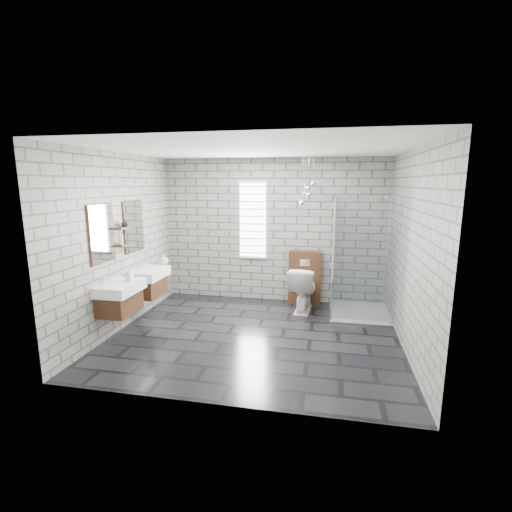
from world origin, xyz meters
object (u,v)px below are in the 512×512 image
(cistern_panel, at_px, (305,277))
(shower_enclosure, at_px, (355,287))
(vanity_right, at_px, (147,274))
(toilet, at_px, (303,289))
(vanity_left, at_px, (117,289))

(cistern_panel, xyz_separation_m, shower_enclosure, (0.88, -0.52, 0.00))
(shower_enclosure, bearing_deg, vanity_right, -166.70)
(cistern_panel, height_order, toilet, cistern_panel)
(vanity_right, relative_size, cistern_panel, 1.57)
(cistern_panel, distance_m, toilet, 0.43)
(cistern_panel, relative_size, toilet, 1.26)
(cistern_panel, relative_size, shower_enclosure, 0.49)
(vanity_left, xyz_separation_m, toilet, (2.53, 1.78, -0.36))
(shower_enclosure, xyz_separation_m, toilet, (-0.88, 0.10, -0.11))
(shower_enclosure, distance_m, toilet, 0.89)
(vanity_right, xyz_separation_m, shower_enclosure, (3.41, 0.81, -0.25))
(vanity_left, distance_m, shower_enclosure, 3.80)
(vanity_left, distance_m, cistern_panel, 3.35)
(cistern_panel, distance_m, shower_enclosure, 1.02)
(cistern_panel, xyz_separation_m, toilet, (0.00, -0.41, -0.10))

